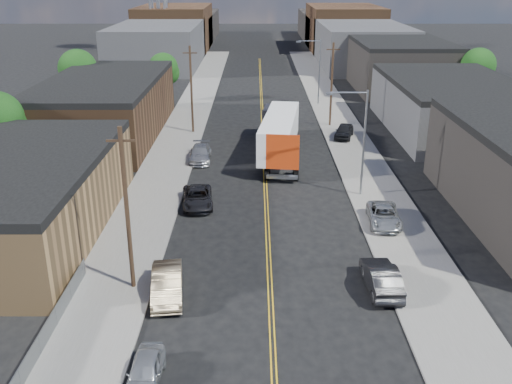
{
  "coord_description": "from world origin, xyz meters",
  "views": [
    {
      "loc": [
        -0.87,
        -19.81,
        17.86
      ],
      "look_at": [
        -0.84,
        19.48,
        2.5
      ],
      "focal_mm": 40.0,
      "sensor_mm": 36.0,
      "label": 1
    }
  ],
  "objects_px": {
    "car_right_lot_c": "(344,131)",
    "car_left_b": "(167,284)",
    "semi_truck": "(279,131)",
    "car_left_d": "(200,154)",
    "car_right_oncoming": "(381,277)",
    "car_left_c": "(198,198)",
    "car_right_lot_a": "(384,215)",
    "car_left_a": "(145,371)"
  },
  "relations": [
    {
      "from": "semi_truck",
      "to": "car_left_b",
      "type": "xyz_separation_m",
      "value": [
        -7.53,
        -27.43,
        -1.75
      ]
    },
    {
      "from": "car_left_a",
      "to": "car_right_lot_a",
      "type": "height_order",
      "value": "car_right_lot_a"
    },
    {
      "from": "car_left_c",
      "to": "car_right_lot_a",
      "type": "distance_m",
      "value": 14.75
    },
    {
      "from": "car_left_a",
      "to": "car_right_lot_c",
      "type": "height_order",
      "value": "car_right_lot_c"
    },
    {
      "from": "car_left_b",
      "to": "car_right_lot_a",
      "type": "relative_size",
      "value": 1.01
    },
    {
      "from": "car_left_c",
      "to": "car_right_oncoming",
      "type": "distance_m",
      "value": 17.8
    },
    {
      "from": "car_right_lot_c",
      "to": "car_left_c",
      "type": "bearing_deg",
      "value": -110.89
    },
    {
      "from": "semi_truck",
      "to": "car_left_c",
      "type": "height_order",
      "value": "semi_truck"
    },
    {
      "from": "car_right_lot_a",
      "to": "semi_truck",
      "type": "bearing_deg",
      "value": 117.04
    },
    {
      "from": "semi_truck",
      "to": "car_right_lot_a",
      "type": "height_order",
      "value": "semi_truck"
    },
    {
      "from": "car_left_a",
      "to": "car_right_lot_a",
      "type": "xyz_separation_m",
      "value": [
        14.63,
        17.39,
        0.18
      ]
    },
    {
      "from": "car_left_a",
      "to": "car_left_d",
      "type": "height_order",
      "value": "car_left_d"
    },
    {
      "from": "car_left_a",
      "to": "car_right_lot_c",
      "type": "relative_size",
      "value": 0.85
    },
    {
      "from": "car_left_d",
      "to": "car_right_oncoming",
      "type": "relative_size",
      "value": 1.04
    },
    {
      "from": "car_right_oncoming",
      "to": "car_right_lot_c",
      "type": "bearing_deg",
      "value": -95.77
    },
    {
      "from": "car_left_d",
      "to": "car_right_lot_c",
      "type": "xyz_separation_m",
      "value": [
        15.52,
        7.92,
        0.17
      ]
    },
    {
      "from": "semi_truck",
      "to": "car_left_d",
      "type": "distance_m",
      "value": 8.35
    },
    {
      "from": "semi_truck",
      "to": "car_right_lot_a",
      "type": "bearing_deg",
      "value": -60.27
    },
    {
      "from": "car_left_a",
      "to": "car_left_b",
      "type": "distance_m",
      "value": 7.51
    },
    {
      "from": "car_right_lot_c",
      "to": "car_right_lot_a",
      "type": "bearing_deg",
      "value": -75.14
    },
    {
      "from": "car_right_lot_c",
      "to": "car_left_b",
      "type": "bearing_deg",
      "value": -98.49
    },
    {
      "from": "car_left_a",
      "to": "car_left_c",
      "type": "xyz_separation_m",
      "value": [
        0.39,
        21.25,
        0.06
      ]
    },
    {
      "from": "car_left_c",
      "to": "car_right_lot_a",
      "type": "height_order",
      "value": "car_right_lot_a"
    },
    {
      "from": "car_left_c",
      "to": "car_right_lot_a",
      "type": "relative_size",
      "value": 1.05
    },
    {
      "from": "car_left_a",
      "to": "car_left_c",
      "type": "distance_m",
      "value": 21.25
    },
    {
      "from": "car_right_lot_a",
      "to": "car_right_oncoming",
      "type": "bearing_deg",
      "value": -98.0
    },
    {
      "from": "car_left_c",
      "to": "car_left_a",
      "type": "bearing_deg",
      "value": -97.44
    },
    {
      "from": "car_left_a",
      "to": "car_left_d",
      "type": "xyz_separation_m",
      "value": [
        -0.45,
        32.92,
        0.1
      ]
    },
    {
      "from": "car_left_b",
      "to": "car_left_d",
      "type": "height_order",
      "value": "car_left_b"
    },
    {
      "from": "car_left_b",
      "to": "car_right_oncoming",
      "type": "bearing_deg",
      "value": -3.81
    },
    {
      "from": "car_right_lot_a",
      "to": "car_left_c",
      "type": "bearing_deg",
      "value": 169.63
    },
    {
      "from": "car_left_b",
      "to": "car_left_d",
      "type": "relative_size",
      "value": 0.96
    },
    {
      "from": "semi_truck",
      "to": "car_left_b",
      "type": "distance_m",
      "value": 28.5
    },
    {
      "from": "car_right_oncoming",
      "to": "car_right_lot_c",
      "type": "distance_m",
      "value": 32.68
    },
    {
      "from": "car_left_a",
      "to": "semi_truck",
      "type": "bearing_deg",
      "value": 78.5
    },
    {
      "from": "car_left_b",
      "to": "car_left_d",
      "type": "distance_m",
      "value": 25.42
    },
    {
      "from": "semi_truck",
      "to": "car_right_lot_c",
      "type": "height_order",
      "value": "semi_truck"
    },
    {
      "from": "car_left_c",
      "to": "car_right_lot_a",
      "type": "bearing_deg",
      "value": -21.56
    },
    {
      "from": "car_left_c",
      "to": "car_right_lot_a",
      "type": "xyz_separation_m",
      "value": [
        14.24,
        -3.86,
        0.12
      ]
    },
    {
      "from": "car_left_a",
      "to": "car_right_lot_c",
      "type": "bearing_deg",
      "value": 70.29
    },
    {
      "from": "car_left_b",
      "to": "car_left_c",
      "type": "bearing_deg",
      "value": 80.83
    },
    {
      "from": "car_left_d",
      "to": "car_right_lot_a",
      "type": "distance_m",
      "value": 21.65
    }
  ]
}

